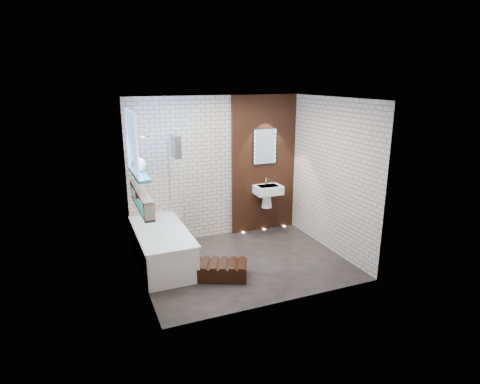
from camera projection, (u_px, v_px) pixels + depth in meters
name	position (u px, v px, depth m)	size (l,w,h in m)	color
ground	(244.00, 262.00, 6.51)	(3.20, 3.20, 0.00)	black
room_shell	(244.00, 185.00, 6.16)	(3.24, 3.20, 2.60)	#BDAB96
walnut_panel	(264.00, 164.00, 7.63)	(1.30, 0.06, 2.60)	black
clerestory_window	(133.00, 149.00, 5.73)	(0.18, 1.00, 0.94)	#7FADE0
display_niche	(142.00, 200.00, 5.76)	(0.14, 1.30, 0.26)	teal
bathtub	(162.00, 247.00, 6.38)	(0.79, 1.74, 0.70)	white
bath_screen	(175.00, 179.00, 6.64)	(0.01, 0.78, 1.40)	white
towel	(176.00, 146.00, 6.30)	(0.11, 0.27, 0.36)	#2A2621
shower_head	(145.00, 136.00, 6.33)	(0.18, 0.18, 0.02)	silver
washbasin	(268.00, 193.00, 7.60)	(0.50, 0.36, 0.58)	white
led_mirror	(265.00, 147.00, 7.50)	(0.50, 0.02, 0.70)	black
walnut_step	(214.00, 271.00, 6.00)	(0.97, 0.43, 0.22)	black
niche_bottles	(143.00, 203.00, 5.71)	(0.06, 1.01, 0.15)	#945D16
sill_vases	(139.00, 165.00, 5.89)	(0.22, 0.22, 0.22)	white
floor_uplights	(264.00, 229.00, 7.93)	(0.96, 0.06, 0.01)	#FFD899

